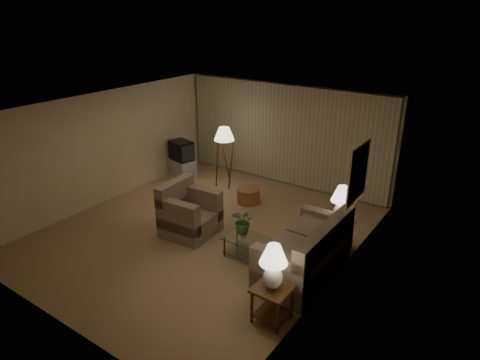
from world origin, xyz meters
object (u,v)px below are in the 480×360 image
object	(u,v)px
table_lamp_near	(273,263)
crt_tv	(181,150)
table_lamp_far	(342,201)
armchair	(190,214)
ottoman	(248,196)
coffee_table	(250,246)
side_table_far	(339,230)
vase	(243,235)
floor_lamp	(225,156)
sofa	(304,254)
side_table_near	(272,298)
tv_cabinet	(182,168)

from	to	relation	value
table_lamp_near	crt_tv	world-z (taller)	table_lamp_near
table_lamp_near	table_lamp_far	world-z (taller)	table_lamp_far
armchair	table_lamp_near	world-z (taller)	table_lamp_near
armchair	ottoman	bearing A→B (deg)	-8.66
armchair	table_lamp_far	distance (m)	3.14
coffee_table	crt_tv	size ratio (longest dim) A/B	1.43
table_lamp_far	coffee_table	distance (m)	1.98
armchair	side_table_far	distance (m)	3.09
side_table_far	vase	xyz separation A→B (m)	(-1.38, -1.35, 0.08)
table_lamp_far	ottoman	xyz separation A→B (m)	(-2.66, 0.75, -0.85)
coffee_table	floor_lamp	distance (m)	3.66
ottoman	sofa	bearing A→B (deg)	-38.47
armchair	floor_lamp	xyz separation A→B (m)	(-0.92, 2.47, 0.41)
armchair	side_table_near	size ratio (longest dim) A/B	1.97
side_table_far	ottoman	world-z (taller)	side_table_far
armchair	vase	distance (m)	1.46
side_table_near	tv_cabinet	size ratio (longest dim) A/B	0.68
table_lamp_far	side_table_near	bearing A→B (deg)	-90.00
side_table_near	table_lamp_far	world-z (taller)	table_lamp_far
side_table_near	ottoman	xyz separation A→B (m)	(-2.66, 3.35, -0.23)
coffee_table	vase	xyz separation A→B (m)	(-0.15, 0.00, 0.21)
table_lamp_far	floor_lamp	size ratio (longest dim) A/B	0.46
sofa	table_lamp_far	size ratio (longest dim) A/B	2.73
sofa	crt_tv	xyz separation A→B (m)	(-5.05, 2.40, 0.32)
table_lamp_far	crt_tv	world-z (taller)	table_lamp_far
side_table_far	table_lamp_near	bearing A→B (deg)	-90.00
sofa	table_lamp_far	xyz separation A→B (m)	(0.15, 1.25, 0.59)
coffee_table	vase	distance (m)	0.26
crt_tv	table_lamp_far	bearing A→B (deg)	2.03
table_lamp_far	vase	distance (m)	2.01
sofa	tv_cabinet	size ratio (longest dim) A/B	2.31
table_lamp_near	crt_tv	xyz separation A→B (m)	(-5.20, 3.75, -0.26)
floor_lamp	crt_tv	bearing A→B (deg)	-176.54
side_table_far	coffee_table	distance (m)	1.83
tv_cabinet	armchair	bearing A→B (deg)	-30.58
floor_lamp	ottoman	xyz separation A→B (m)	(1.09, -0.50, -0.67)
armchair	side_table_far	world-z (taller)	armchair
armchair	table_lamp_far	xyz separation A→B (m)	(2.83, 1.22, 0.60)
floor_lamp	table_lamp_near	bearing A→B (deg)	-45.68
vase	side_table_near	bearing A→B (deg)	-42.12
side_table_near	vase	xyz separation A→B (m)	(-1.38, 1.25, 0.07)
tv_cabinet	table_lamp_near	bearing A→B (deg)	-21.28
table_lamp_near	floor_lamp	size ratio (longest dim) A/B	0.45
side_table_far	floor_lamp	world-z (taller)	floor_lamp
table_lamp_near	floor_lamp	bearing A→B (deg)	134.32
tv_cabinet	vase	bearing A→B (deg)	-18.72
side_table_near	table_lamp_near	distance (m)	0.62
armchair	floor_lamp	distance (m)	2.66
side_table_far	vase	distance (m)	1.93
side_table_far	table_lamp_far	distance (m)	0.64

